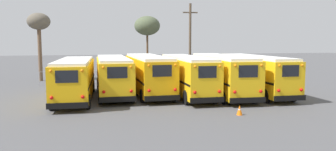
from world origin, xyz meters
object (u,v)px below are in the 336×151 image
(school_bus_4, at_px, (222,74))
(traffic_cone, at_px, (240,110))
(school_bus_0, at_px, (75,78))
(school_bus_5, at_px, (255,73))
(bare_tree_0, at_px, (39,24))
(school_bus_1, at_px, (113,74))
(school_bus_3, at_px, (187,74))
(utility_pole, at_px, (190,40))
(bare_tree_1, at_px, (147,26))
(school_bus_2, at_px, (148,73))

(school_bus_4, height_order, traffic_cone, school_bus_4)
(school_bus_0, xyz_separation_m, school_bus_4, (11.82, -0.22, 0.08))
(school_bus_5, xyz_separation_m, bare_tree_0, (-19.28, 13.56, 4.58))
(school_bus_1, height_order, school_bus_4, school_bus_4)
(school_bus_1, bearing_deg, school_bus_3, -16.15)
(utility_pole, height_order, bare_tree_1, utility_pole)
(school_bus_5, bearing_deg, bare_tree_1, 111.89)
(school_bus_1, relative_size, traffic_cone, 17.13)
(utility_pole, bearing_deg, bare_tree_1, 139.90)
(school_bus_3, bearing_deg, utility_pole, 72.67)
(school_bus_5, relative_size, traffic_cone, 17.27)
(school_bus_2, distance_m, school_bus_5, 9.09)
(traffic_cone, bearing_deg, school_bus_5, 56.83)
(school_bus_2, height_order, school_bus_5, school_bus_2)
(utility_pole, height_order, traffic_cone, utility_pole)
(school_bus_0, relative_size, school_bus_1, 0.97)
(school_bus_0, relative_size, traffic_cone, 16.56)
(traffic_cone, bearing_deg, school_bus_0, 143.31)
(bare_tree_1, bearing_deg, school_bus_4, -77.31)
(school_bus_1, bearing_deg, school_bus_5, -9.78)
(school_bus_0, xyz_separation_m, school_bus_3, (8.86, -0.04, 0.07))
(school_bus_1, distance_m, school_bus_3, 6.15)
(school_bus_0, xyz_separation_m, bare_tree_0, (-4.51, 13.19, 4.65))
(school_bus_2, bearing_deg, school_bus_4, -17.80)
(utility_pole, relative_size, traffic_cone, 14.49)
(school_bus_1, xyz_separation_m, bare_tree_1, (5.17, 14.51, 4.64))
(school_bus_0, height_order, school_bus_3, school_bus_3)
(school_bus_3, height_order, bare_tree_1, bare_tree_1)
(school_bus_4, height_order, bare_tree_0, bare_tree_0)
(school_bus_2, height_order, utility_pole, utility_pole)
(school_bus_0, height_order, school_bus_2, school_bus_2)
(utility_pole, xyz_separation_m, bare_tree_0, (-17.23, 0.88, 1.74))
(school_bus_4, bearing_deg, school_bus_0, 178.93)
(utility_pole, relative_size, bare_tree_1, 1.17)
(school_bus_0, height_order, bare_tree_1, bare_tree_1)
(school_bus_4, bearing_deg, utility_pole, 85.89)
(school_bus_4, relative_size, bare_tree_0, 1.43)
(school_bus_3, distance_m, bare_tree_0, 19.36)
(school_bus_1, xyz_separation_m, bare_tree_0, (-7.46, 11.52, 4.62))
(utility_pole, distance_m, traffic_cone, 20.46)
(school_bus_0, xyz_separation_m, school_bus_1, (2.95, 1.67, 0.03))
(school_bus_4, distance_m, utility_pole, 12.88)
(bare_tree_1, relative_size, traffic_cone, 12.43)
(school_bus_1, bearing_deg, school_bus_2, 0.15)
(school_bus_2, height_order, school_bus_3, school_bus_2)
(school_bus_1, height_order, bare_tree_0, bare_tree_0)
(bare_tree_0, bearing_deg, school_bus_1, -57.07)
(school_bus_0, bearing_deg, utility_pole, 44.06)
(school_bus_4, xyz_separation_m, utility_pole, (0.90, 12.53, 2.83))
(bare_tree_1, bearing_deg, utility_pole, -40.10)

